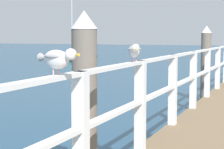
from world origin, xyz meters
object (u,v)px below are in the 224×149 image
Objects in this scene: dock_piling_far at (206,64)px; seagull_background at (134,50)px; dock_piling_near at (85,108)px; boat_0 at (75,56)px; seagull_foreground at (57,58)px.

seagull_background is (0.38, -7.06, 0.63)m from dock_piling_far.
boat_0 is (-12.71, 23.54, -0.76)m from dock_piling_near.
seagull_foreground is (0.39, -8.84, 0.63)m from dock_piling_far.
boat_0 is (-13.09, 23.00, -1.39)m from seagull_background.
dock_piling_near is at bearing -141.25° from seagull_foreground.
boat_0 is (-12.71, 15.94, -0.76)m from dock_piling_far.
boat_0 reaches higher than dock_piling_near.
seagull_foreground is 1.78m from seagull_background.
seagull_background is 26.50m from boat_0.
dock_piling_near is 1.00× the size of dock_piling_far.
seagull_foreground is at bearing -87.49° from dock_piling_far.
seagull_background is at bearing 54.84° from dock_piling_near.
dock_piling_far is 8.87m from seagull_foreground.
dock_piling_near is 0.92m from seagull_background.
dock_piling_near is at bearing -90.00° from dock_piling_far.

